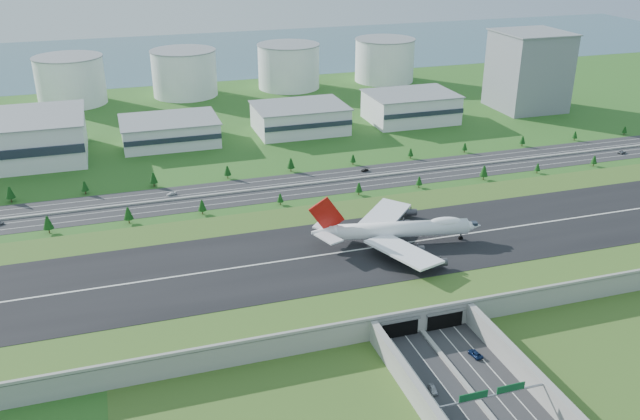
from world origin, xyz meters
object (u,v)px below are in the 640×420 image
object	(u,v)px
boeing_747	(397,229)
car_5	(365,170)
fuel_tank_a	(71,81)
office_tower	(528,71)
car_0	(433,389)
car_7	(171,194)
car_6	(622,152)
car_2	(475,354)

from	to	relation	value
boeing_747	car_5	bearing A→B (deg)	86.97
fuel_tank_a	office_tower	bearing A→B (deg)	-19.77
fuel_tank_a	boeing_747	size ratio (longest dim) A/B	0.70
car_0	car_7	xyz separation A→B (m)	(-58.63, 182.17, -0.13)
car_5	fuel_tank_a	bearing A→B (deg)	-155.71
car_5	car_7	distance (m)	107.58
car_6	car_7	size ratio (longest dim) A/B	1.18
car_6	car_0	bearing A→B (deg)	109.47
office_tower	fuel_tank_a	size ratio (longest dim) A/B	1.10
boeing_747	car_0	distance (m)	85.79
car_5	car_6	size ratio (longest dim) A/B	0.74
car_6	car_7	world-z (taller)	car_6
car_7	car_5	bearing A→B (deg)	72.72
fuel_tank_a	car_0	distance (m)	405.64
car_2	car_7	size ratio (longest dim) A/B	1.16
boeing_747	car_6	size ratio (longest dim) A/B	12.03
boeing_747	car_7	world-z (taller)	boeing_747
fuel_tank_a	car_2	world-z (taller)	fuel_tank_a
fuel_tank_a	car_6	xyz separation A→B (m)	(317.30, -223.44, -16.55)
fuel_tank_a	car_5	xyz separation A→B (m)	(158.24, -205.63, -16.66)
office_tower	car_2	world-z (taller)	office_tower
car_7	fuel_tank_a	bearing A→B (deg)	175.08
car_2	car_6	bearing A→B (deg)	-149.45
office_tower	car_2	xyz separation A→B (m)	(-189.47, -263.25, -26.57)
car_5	car_6	bearing A→B (deg)	70.32
boeing_747	car_5	distance (m)	107.15
car_0	car_2	distance (m)	24.39
boeing_747	car_6	bearing A→B (deg)	35.78
boeing_747	fuel_tank_a	bearing A→B (deg)	124.23
car_2	car_5	bearing A→B (deg)	-108.22
car_2	car_0	bearing A→B (deg)	20.44
boeing_747	car_7	bearing A→B (deg)	140.10
fuel_tank_a	car_5	size ratio (longest dim) A/B	11.42
fuel_tank_a	car_0	world-z (taller)	fuel_tank_a
office_tower	car_7	size ratio (longest dim) A/B	10.90
car_2	boeing_747	bearing A→B (deg)	-100.70
car_2	car_5	xyz separation A→B (m)	(27.72, 172.63, -0.09)
office_tower	car_7	world-z (taller)	office_tower
car_0	car_5	bearing A→B (deg)	85.90
car_0	fuel_tank_a	bearing A→B (deg)	116.39
office_tower	car_7	xyz separation A→B (m)	(-269.31, -93.11, -26.65)
car_0	car_7	bearing A→B (deg)	118.58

